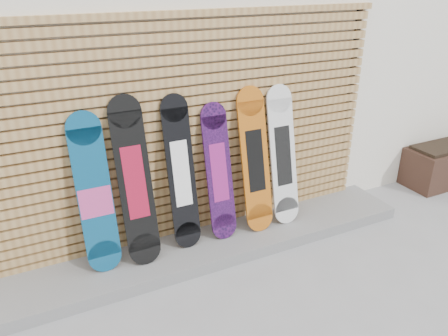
{
  "coord_description": "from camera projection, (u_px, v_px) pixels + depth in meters",
  "views": [
    {
      "loc": [
        -1.51,
        -2.71,
        2.6
      ],
      "look_at": [
        0.18,
        0.75,
        0.85
      ],
      "focal_mm": 35.0,
      "sensor_mm": 36.0,
      "label": 1
    }
  ],
  "objects": [
    {
      "name": "building",
      "position": [
        160.0,
        32.0,
        6.22
      ],
      "size": [
        12.0,
        5.0,
        3.6
      ],
      "primitive_type": "cube",
      "color": "white",
      "rests_on": "ground"
    },
    {
      "name": "snowboard_0",
      "position": [
        95.0,
        195.0,
        3.78
      ],
      "size": [
        0.3,
        0.32,
        1.43
      ],
      "color": "navy",
      "rests_on": "concrete_step"
    },
    {
      "name": "snowboard_3",
      "position": [
        219.0,
        172.0,
        4.27
      ],
      "size": [
        0.27,
        0.32,
        1.35
      ],
      "color": "black",
      "rests_on": "concrete_step"
    },
    {
      "name": "snowboard_1",
      "position": [
        135.0,
        182.0,
        3.87
      ],
      "size": [
        0.3,
        0.38,
        1.53
      ],
      "color": "black",
      "rests_on": "concrete_step"
    },
    {
      "name": "ground",
      "position": [
        243.0,
        289.0,
        3.9
      ],
      "size": [
        80.0,
        80.0,
        0.0
      ],
      "primitive_type": "plane",
      "color": "gray",
      "rests_on": "ground"
    },
    {
      "name": "snowboard_2",
      "position": [
        181.0,
        174.0,
        4.1
      ],
      "size": [
        0.26,
        0.3,
        1.48
      ],
      "color": "black",
      "rests_on": "concrete_step"
    },
    {
      "name": "slat_wall",
      "position": [
        183.0,
        131.0,
        4.13
      ],
      "size": [
        4.26,
        0.08,
        2.29
      ],
      "color": "#A57944",
      "rests_on": "ground"
    },
    {
      "name": "planter_box",
      "position": [
        448.0,
        163.0,
        5.79
      ],
      "size": [
        1.21,
        0.5,
        0.54
      ],
      "color": "#311E16",
      "rests_on": "ground"
    },
    {
      "name": "snowboard_4",
      "position": [
        255.0,
        161.0,
        4.39
      ],
      "size": [
        0.3,
        0.35,
        1.47
      ],
      "color": "#B65C13",
      "rests_on": "concrete_step"
    },
    {
      "name": "snowboard_5",
      "position": [
        283.0,
        156.0,
        4.53
      ],
      "size": [
        0.29,
        0.35,
        1.45
      ],
      "color": "silver",
      "rests_on": "concrete_step"
    },
    {
      "name": "concrete_step",
      "position": [
        198.0,
        248.0,
        4.37
      ],
      "size": [
        4.6,
        0.7,
        0.12
      ],
      "primitive_type": "cube",
      "color": "slate",
      "rests_on": "ground"
    }
  ]
}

